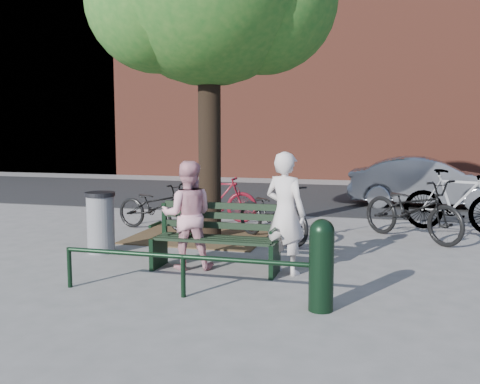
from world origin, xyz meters
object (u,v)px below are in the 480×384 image
(person_right, at_px, (188,215))
(litter_bin, at_px, (101,222))
(park_bench, at_px, (217,236))
(bollard, at_px, (321,262))
(person_left, at_px, (285,213))
(bicycle_c, at_px, (272,213))
(parked_car, at_px, (427,182))

(person_right, height_order, litter_bin, person_right)
(park_bench, height_order, person_right, person_right)
(bollard, bearing_deg, park_bench, 140.41)
(park_bench, bearing_deg, litter_bin, 166.01)
(park_bench, bearing_deg, person_left, 4.28)
(person_left, height_order, bicycle_c, person_left)
(park_bench, relative_size, parked_car, 0.45)
(person_left, distance_m, person_right, 1.37)
(person_right, relative_size, litter_bin, 1.57)
(person_right, height_order, bollard, person_right)
(person_left, relative_size, bicycle_c, 0.87)
(bollard, height_order, parked_car, parked_car)
(litter_bin, height_order, bicycle_c, bicycle_c)
(bollard, distance_m, bicycle_c, 3.66)
(person_left, xyz_separation_m, person_right, (-1.36, -0.10, -0.07))
(park_bench, distance_m, bollard, 2.08)
(bollard, bearing_deg, litter_bin, 153.45)
(bollard, xyz_separation_m, bicycle_c, (-1.25, 3.44, -0.04))
(person_left, relative_size, person_right, 1.09)
(bollard, distance_m, litter_bin, 4.13)
(person_right, bearing_deg, litter_bin, -35.02)
(park_bench, height_order, bicycle_c, bicycle_c)
(bollard, xyz_separation_m, parked_car, (1.67, 8.48, 0.09))
(park_bench, relative_size, person_right, 1.15)
(person_left, xyz_separation_m, bollard, (0.65, -1.39, -0.29))
(person_left, distance_m, bollard, 1.57)
(park_bench, distance_m, litter_bin, 2.15)
(park_bench, relative_size, bollard, 1.74)
(person_right, height_order, bicycle_c, person_right)
(park_bench, bearing_deg, bicycle_c, 80.66)
(bollard, height_order, bicycle_c, bollard)
(person_right, xyz_separation_m, litter_bin, (-1.68, 0.55, -0.27))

